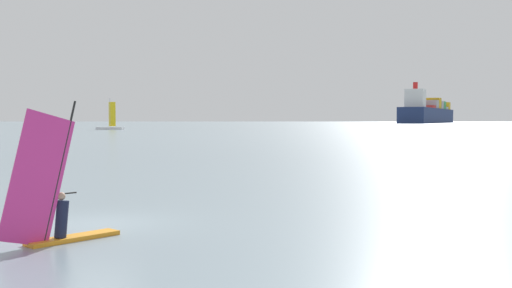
% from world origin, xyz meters
% --- Properties ---
extents(ground_plane, '(4000.00, 4000.00, 0.00)m').
position_xyz_m(ground_plane, '(0.00, 0.00, 0.00)').
color(ground_plane, gray).
extents(windsurfer, '(1.76, 3.25, 3.87)m').
position_xyz_m(windsurfer, '(0.57, -2.91, 0.98)').
color(windsurfer, orange).
rests_on(windsurfer, ground_plane).
extents(cargo_ship, '(49.55, 180.13, 35.54)m').
position_xyz_m(cargo_ship, '(2.63, 588.25, 9.72)').
color(cargo_ship, navy).
rests_on(cargo_ship, ground_plane).
extents(small_sailboat, '(9.57, 2.76, 10.32)m').
position_xyz_m(small_sailboat, '(-92.81, 158.83, 0.89)').
color(small_sailboat, white).
rests_on(small_sailboat, ground_plane).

